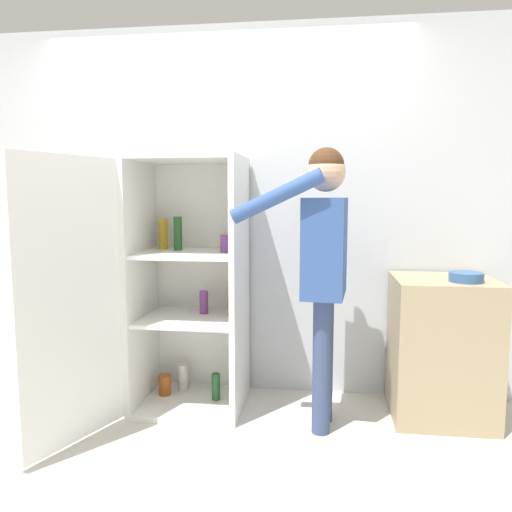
# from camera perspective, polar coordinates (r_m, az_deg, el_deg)

# --- Properties ---
(ground_plane) EXTENTS (12.00, 12.00, 0.00)m
(ground_plane) POSITION_cam_1_polar(r_m,az_deg,el_deg) (2.95, -7.11, -21.31)
(ground_plane) COLOR beige
(wall_back) EXTENTS (7.00, 0.06, 2.55)m
(wall_back) POSITION_cam_1_polar(r_m,az_deg,el_deg) (3.56, -3.40, 5.00)
(wall_back) COLOR silver
(wall_back) RESTS_ON ground_plane
(refrigerator) EXTENTS (1.00, 1.27, 1.64)m
(refrigerator) POSITION_cam_1_polar(r_m,az_deg,el_deg) (3.24, -9.96, -3.49)
(refrigerator) COLOR white
(refrigerator) RESTS_ON ground_plane
(person) EXTENTS (0.67, 0.55, 1.67)m
(person) POSITION_cam_1_polar(r_m,az_deg,el_deg) (2.94, 7.70, 0.45)
(person) COLOR #384770
(person) RESTS_ON ground_plane
(counter) EXTENTS (0.60, 0.57, 0.89)m
(counter) POSITION_cam_1_polar(r_m,az_deg,el_deg) (3.38, 20.43, -9.84)
(counter) COLOR tan
(counter) RESTS_ON ground_plane
(bowl) EXTENTS (0.20, 0.20, 0.06)m
(bowl) POSITION_cam_1_polar(r_m,az_deg,el_deg) (3.20, 22.89, -2.23)
(bowl) COLOR #335B8E
(bowl) RESTS_ON counter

